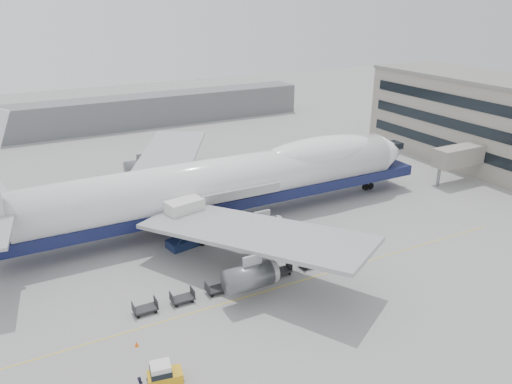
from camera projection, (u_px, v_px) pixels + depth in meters
ground at (266, 259)px, 58.18m from camera, size 260.00×260.00×0.00m
apron_line at (294, 283)px, 53.24m from camera, size 60.00×0.15×0.01m
hangar at (73, 118)px, 110.07m from camera, size 110.00×8.00×7.00m
airliner at (227, 181)px, 66.26m from camera, size 67.00×55.30×19.98m
catering_truck at (185, 220)px, 60.02m from camera, size 5.02×3.86×6.03m
baggage_tug at (163, 375)px, 39.06m from camera, size 2.91×1.89×1.98m
traffic_cone at (137, 344)px, 43.54m from camera, size 0.35×0.35×0.52m
dolly_0 at (145, 308)px, 48.05m from camera, size 2.30×1.35×1.30m
dolly_1 at (182, 298)px, 49.70m from camera, size 2.30×1.35×1.30m
dolly_2 at (217, 288)px, 51.35m from camera, size 2.30×1.35×1.30m
dolly_3 at (250, 279)px, 53.01m from camera, size 2.30×1.35×1.30m
dolly_4 at (281, 270)px, 54.66m from camera, size 2.30×1.35×1.30m
dolly_5 at (309, 262)px, 56.31m from camera, size 2.30×1.35×1.30m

